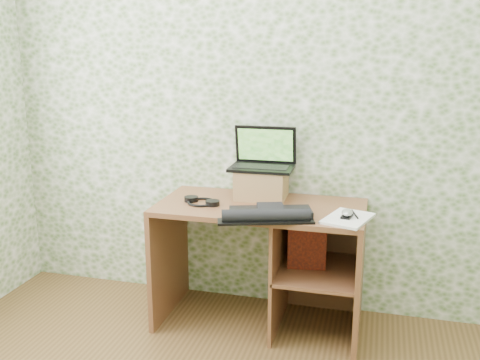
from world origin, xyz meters
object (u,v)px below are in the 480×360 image
(desk, at_px, (274,248))
(laptop, at_px, (263,158))
(keyboard, at_px, (269,214))
(riser, at_px, (261,184))
(notepad, at_px, (348,218))

(desk, xyz_separation_m, laptop, (-0.11, 0.16, 0.51))
(keyboard, bearing_deg, desk, 76.36)
(desk, distance_m, laptop, 0.54)
(desk, xyz_separation_m, riser, (-0.11, 0.12, 0.36))
(keyboard, height_order, notepad, keyboard)
(riser, relative_size, notepad, 1.00)
(laptop, relative_size, keyboard, 0.74)
(keyboard, xyz_separation_m, notepad, (0.41, 0.09, -0.02))
(desk, relative_size, notepad, 4.06)
(riser, xyz_separation_m, keyboard, (0.12, -0.38, -0.06))
(riser, relative_size, keyboard, 0.58)
(keyboard, bearing_deg, laptop, 88.87)
(laptop, bearing_deg, keyboard, -74.58)
(desk, xyz_separation_m, notepad, (0.43, -0.17, 0.28))
(riser, height_order, notepad, riser)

